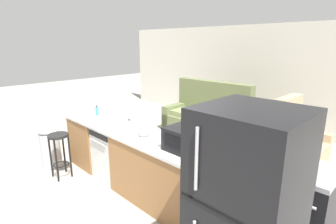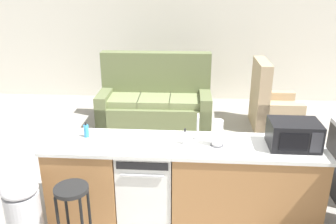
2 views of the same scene
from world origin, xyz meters
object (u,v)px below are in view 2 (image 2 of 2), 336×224
(trash_bin, at_px, (24,215))
(couch, at_px, (155,102))
(dishwasher, at_px, (147,181))
(paper_towel_roll, at_px, (217,133))
(armchair, at_px, (270,108))
(dish_soap_bottle, at_px, (86,131))
(microwave, at_px, (294,135))
(bar_stool, at_px, (73,206))
(soap_bottle, at_px, (185,138))

(trash_bin, xyz_separation_m, couch, (0.94, 3.36, 0.02))
(dishwasher, xyz_separation_m, trash_bin, (-1.12, -0.62, -0.04))
(paper_towel_roll, xyz_separation_m, armchair, (1.13, 2.70, -0.69))
(dish_soap_bottle, relative_size, armchair, 0.15)
(dishwasher, bearing_deg, armchair, 54.97)
(paper_towel_roll, xyz_separation_m, couch, (-0.93, 2.76, -0.64))
(trash_bin, xyz_separation_m, armchair, (3.00, 3.30, -0.03))
(paper_towel_roll, bearing_deg, trash_bin, -162.32)
(dish_soap_bottle, bearing_deg, microwave, -2.46)
(dish_soap_bottle, distance_m, couch, 2.75)
(armchair, bearing_deg, bar_stool, -126.69)
(paper_towel_roll, distance_m, armchair, 3.01)
(microwave, distance_m, trash_bin, 2.80)
(dishwasher, height_order, microwave, microwave)
(dishwasher, xyz_separation_m, microwave, (1.52, -0.00, 0.62))
(paper_towel_roll, bearing_deg, microwave, 1.29)
(soap_bottle, distance_m, couch, 2.87)
(dishwasher, xyz_separation_m, paper_towel_roll, (0.75, -0.02, 0.62))
(trash_bin, relative_size, armchair, 0.62)
(paper_towel_roll, bearing_deg, couch, 108.71)
(paper_towel_roll, xyz_separation_m, bar_stool, (-1.36, -0.64, -0.50))
(soap_bottle, relative_size, trash_bin, 0.24)
(dishwasher, distance_m, dish_soap_bottle, 0.87)
(dishwasher, bearing_deg, couch, 93.84)
(bar_stool, bearing_deg, paper_towel_roll, 25.18)
(dishwasher, relative_size, armchair, 0.70)
(microwave, xyz_separation_m, paper_towel_roll, (-0.77, -0.02, -0.00))
(paper_towel_roll, bearing_deg, soap_bottle, 177.96)
(soap_bottle, bearing_deg, trash_bin, -158.41)
(dish_soap_bottle, relative_size, couch, 0.09)
(soap_bottle, height_order, trash_bin, soap_bottle)
(soap_bottle, distance_m, bar_stool, 1.29)
(bar_stool, height_order, armchair, armchair)
(dishwasher, bearing_deg, trash_bin, -151.26)
(armchair, bearing_deg, paper_towel_roll, -112.70)
(paper_towel_roll, distance_m, couch, 2.98)
(couch, bearing_deg, paper_towel_roll, -71.29)
(dishwasher, relative_size, bar_stool, 1.14)
(dishwasher, xyz_separation_m, armchair, (1.88, 2.68, -0.07))
(dishwasher, distance_m, trash_bin, 1.28)
(soap_bottle, relative_size, bar_stool, 0.24)
(paper_towel_roll, bearing_deg, dish_soap_bottle, 175.49)
(soap_bottle, distance_m, dish_soap_bottle, 1.08)
(soap_bottle, xyz_separation_m, couch, (-0.60, 2.75, -0.58))
(paper_towel_roll, bearing_deg, bar_stool, -154.82)
(dishwasher, height_order, dish_soap_bottle, dish_soap_bottle)
(soap_bottle, bearing_deg, paper_towel_roll, -2.04)
(dish_soap_bottle, distance_m, trash_bin, 1.03)
(dish_soap_bottle, bearing_deg, soap_bottle, -5.26)
(paper_towel_roll, relative_size, trash_bin, 0.38)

